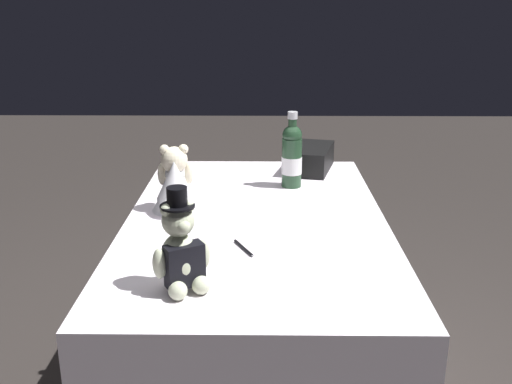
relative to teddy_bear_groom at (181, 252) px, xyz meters
name	(u,v)px	position (x,y,z in m)	size (l,w,h in m)	color
reception_table	(256,314)	(-0.54, 0.20, -0.50)	(1.55, 0.93, 0.78)	white
teddy_bear_groom	(181,252)	(0.00, 0.00, 0.00)	(0.16, 0.15, 0.29)	beige
teddy_bear_bride	(175,183)	(-0.61, -0.10, 0.00)	(0.22, 0.18, 0.25)	white
champagne_bottle	(292,155)	(-0.92, 0.34, 0.03)	(0.09, 0.09, 0.32)	#234129
signing_pen	(244,249)	(-0.26, 0.16, -0.10)	(0.13, 0.07, 0.01)	black
gift_case_black	(311,158)	(-1.17, 0.44, -0.05)	(0.34, 0.24, 0.11)	black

